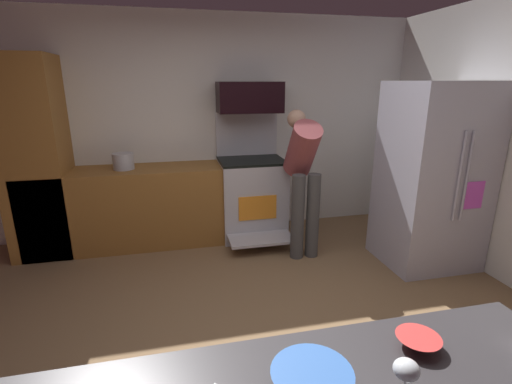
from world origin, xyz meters
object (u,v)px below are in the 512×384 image
Objects in this scene: microwave at (249,97)px; stock_pot at (123,161)px; refrigerator at (432,176)px; mixing_bowl_large at (418,342)px; person_cook at (303,172)px; mixing_bowl_prep at (312,381)px; wine_glass_far at (406,372)px; oven_range at (252,195)px.

stock_pot is (-1.44, -0.08, -0.67)m from microwave.
mixing_bowl_large is at bearing -128.44° from refrigerator.
person_cook is at bearing 158.08° from refrigerator.
mixing_bowl_prep is (-2.15, -2.24, 0.02)m from refrigerator.
mixing_bowl_large is 1.09× the size of wine_glass_far.
microwave is 0.48× the size of person_cook.
person_cook is at bearing -55.87° from oven_range.
person_cook is 2.67m from mixing_bowl_large.
microwave reaches higher than mixing_bowl_prep.
mixing_bowl_prep is (-0.95, -2.72, 0.02)m from person_cook.
wine_glass_far is at bearing -94.57° from oven_range.
mixing_bowl_prep is 1.14× the size of stock_pot.
mixing_bowl_prep is 3.48m from stock_pot.
oven_range is 2.01× the size of microwave.
mixing_bowl_large is at bearing -100.80° from person_cook.
oven_range is at bearing 145.71° from refrigerator.
oven_range reaches higher than mixing_bowl_prep.
microwave is 3.42m from mixing_bowl_large.
person_cook reaches higher than mixing_bowl_prep.
refrigerator is 3.10m from mixing_bowl_prep.
person_cook reaches higher than oven_range.
stock_pot reaches higher than wine_glass_far.
microwave is 1.11m from person_cook.
wine_glass_far is (-0.20, -0.20, 0.09)m from mixing_bowl_large.
person_cook is 6.80× the size of stock_pot.
refrigerator is at bearing -34.29° from oven_range.
mixing_bowl_large is 0.30m from wine_glass_far.
person_cook is (-1.20, 0.48, -0.00)m from refrigerator.
wine_glass_far is (-0.28, -3.54, -0.65)m from microwave.
stock_pot is (-1.44, 0.01, 0.48)m from oven_range.
mixing_bowl_prep is 0.28m from wine_glass_far.
stock_pot is at bearing 108.66° from wine_glass_far.
oven_range reaches higher than mixing_bowl_large.
refrigerator is 12.38× the size of wine_glass_far.
oven_range is at bearing 88.62° from mixing_bowl_large.
microwave is 3.61m from wine_glass_far.
microwave is 1.59m from stock_pot.
person_cook is 5.95× the size of mixing_bowl_prep.
oven_range is 9.99× the size of wine_glass_far.
mixing_bowl_prep is at bearing -98.76° from microwave.
refrigerator is 8.10× the size of stock_pot.
refrigerator reaches higher than mixing_bowl_large.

